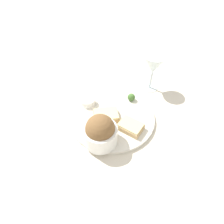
% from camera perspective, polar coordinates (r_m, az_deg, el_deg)
% --- Properties ---
extents(ground_plane, '(4.00, 4.00, 0.00)m').
position_cam_1_polar(ground_plane, '(0.67, -0.00, -2.04)').
color(ground_plane, beige).
extents(dinner_plate, '(0.32, 0.32, 0.01)m').
position_cam_1_polar(dinner_plate, '(0.66, -0.00, -1.63)').
color(dinner_plate, silver).
rests_on(dinner_plate, ground_plane).
extents(salad_bowl, '(0.11, 0.11, 0.11)m').
position_cam_1_polar(salad_bowl, '(0.55, -3.81, -6.47)').
color(salad_bowl, white).
rests_on(salad_bowl, dinner_plate).
extents(sauce_ramekin, '(0.06, 0.06, 0.03)m').
position_cam_1_polar(sauce_ramekin, '(0.70, -7.90, 3.52)').
color(sauce_ramekin, white).
rests_on(sauce_ramekin, dinner_plate).
extents(cheese_toast_near, '(0.11, 0.09, 0.03)m').
position_cam_1_polar(cheese_toast_near, '(0.64, -1.93, -1.18)').
color(cheese_toast_near, tan).
rests_on(cheese_toast_near, dinner_plate).
extents(cheese_toast_far, '(0.10, 0.09, 0.03)m').
position_cam_1_polar(cheese_toast_far, '(0.61, 6.09, -4.71)').
color(cheese_toast_far, tan).
rests_on(cheese_toast_far, dinner_plate).
extents(wine_glass, '(0.09, 0.09, 0.16)m').
position_cam_1_polar(wine_glass, '(0.77, 13.40, 14.42)').
color(wine_glass, silver).
rests_on(wine_glass, ground_plane).
extents(garnish, '(0.03, 0.03, 0.03)m').
position_cam_1_polar(garnish, '(0.72, 6.33, 4.85)').
color(garnish, '#477533').
rests_on(garnish, dinner_plate).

